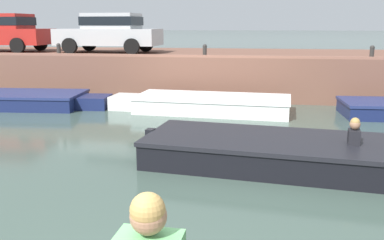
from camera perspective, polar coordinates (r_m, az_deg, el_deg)
ground_plane at (r=9.03m, az=-0.34°, el=-4.43°), size 400.00×400.00×0.00m
far_quay_wall at (r=17.75m, az=4.43°, el=6.50°), size 60.00×6.00×1.54m
far_wall_coping at (r=14.82m, az=3.57°, el=8.47°), size 60.00×0.24×0.08m
boat_moored_west_navy at (r=15.20m, az=-22.44°, el=2.52°), size 5.87×2.33×0.48m
boat_moored_central_white at (r=13.22m, az=1.73°, el=2.17°), size 5.67×2.17×0.51m
motorboat_passing at (r=8.31m, az=16.52°, el=-4.54°), size 7.26×2.70×1.02m
car_leftmost_red at (r=19.84m, az=-24.16°, el=10.79°), size 4.27×1.98×1.54m
car_left_inner_silver at (r=17.73m, az=-10.88°, el=11.55°), size 4.13×2.07×1.54m
mooring_bollard_west at (r=16.56m, az=-17.35°, el=9.05°), size 0.15×0.15×0.45m
mooring_bollard_mid at (r=14.99m, az=1.71°, el=9.29°), size 0.15×0.15×0.45m
mooring_bollard_east at (r=15.30m, az=22.87°, el=8.39°), size 0.15×0.15×0.45m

